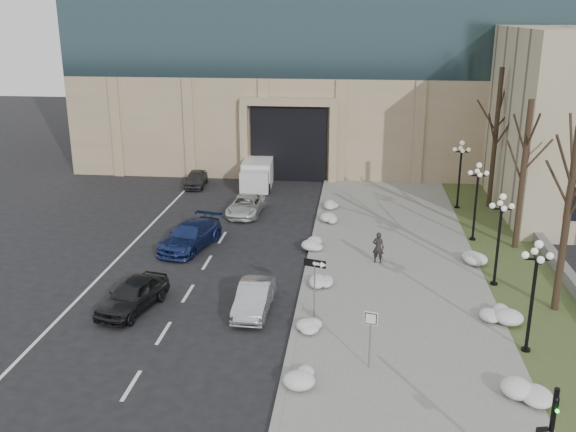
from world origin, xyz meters
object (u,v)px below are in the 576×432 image
car_b (254,298)px  car_d (246,206)px  one_way_sign (318,271)px  lamppost_b (500,227)px  car_c (190,236)px  keep_sign (370,328)px  lamppost_a (534,282)px  car_e (196,179)px  lamppost_c (477,191)px  box_truck (258,173)px  pedestrian (378,247)px  car_a (133,295)px  lamppost_d (460,165)px

car_b → car_d: (-2.85, 14.28, -0.05)m
one_way_sign → lamppost_b: size_ratio=0.59×
car_c → keep_sign: bearing=-36.5°
lamppost_a → car_e: bearing=129.5°
lamppost_c → box_truck: bearing=142.1°
car_c → pedestrian: size_ratio=2.99×
pedestrian → lamppost_a: bearing=137.8°
one_way_sign → keep_sign: bearing=-43.5°
car_a → lamppost_b: bearing=28.5°
pedestrian → car_d: bearing=-28.2°
car_b → box_truck: size_ratio=0.63×
car_c → car_d: bearing=86.6°
car_d → lamppost_d: size_ratio=0.92×
car_a → lamppost_c: size_ratio=0.90×
car_e → lamppost_a: 30.32m
box_truck → lamppost_b: size_ratio=1.34×
lamppost_a → lamppost_d: bearing=90.0°
car_d → car_e: (-5.06, 6.58, 0.01)m
car_c → lamppost_a: bearing=-18.0°
car_a → car_d: (2.64, 14.70, -0.12)m
car_c → pedestrian: pedestrian is taller
car_a → lamppost_a: bearing=6.7°
lamppost_d → car_d: bearing=-168.9°
box_truck → lamppost_c: size_ratio=1.34×
car_b → lamppost_d: lamppost_d is taller
car_b → lamppost_a: 11.83m
car_d → keep_sign: size_ratio=1.82×
one_way_sign → box_truck: bearing=122.6°
lamppost_b → lamppost_c: same height
box_truck → lamppost_c: (14.55, -11.34, 2.11)m
car_a → pedestrian: pedestrian is taller
car_b → car_e: 22.31m
keep_sign → lamppost_c: bearing=82.4°
car_a → pedestrian: bearing=44.6°
car_c → box_truck: size_ratio=0.80×
pedestrian → one_way_sign: (-2.77, -6.79, 1.35)m
car_b → lamppost_b: 12.26m
car_d → car_b: bearing=-75.5°
pedestrian → lamppost_d: bearing=-102.7°
one_way_sign → lamppost_b: lamppost_b is taller
keep_sign → lamppost_c: size_ratio=0.51×
lamppost_d → one_way_sign: bearing=-115.6°
car_c → pedestrian: bearing=6.5°
car_a → lamppost_d: (16.81, 17.47, 2.35)m
car_d → box_truck: 7.63m
lamppost_b → car_e: bearing=138.8°
car_e → keep_sign: bearing=-67.4°
lamppost_d → lamppost_c: bearing=-90.0°
car_c → car_a: bearing=-80.2°
lamppost_a → lamppost_c: (0.00, 13.00, 0.00)m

